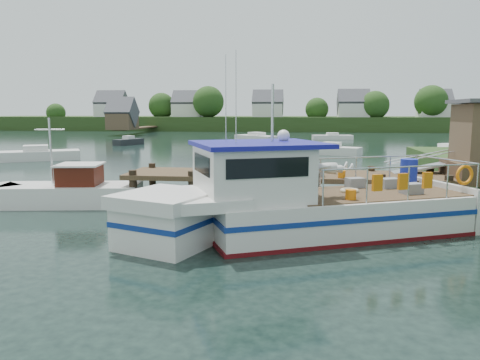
# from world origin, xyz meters

# --- Properties ---
(ground_plane) EXTENTS (160.00, 160.00, 0.00)m
(ground_plane) POSITION_xyz_m (0.00, 0.00, 0.00)
(ground_plane) COLOR black
(far_shore) EXTENTS (140.00, 42.55, 9.22)m
(far_shore) POSITION_xyz_m (0.01, 82.37, 2.10)
(far_shore) COLOR #29421B
(far_shore) RESTS_ON ground
(dock) EXTENTS (16.60, 3.00, 4.78)m
(dock) POSITION_xyz_m (6.51, 0.01, 2.24)
(dock) COLOR #493622
(dock) RESTS_ON ground
(lobster_boat) EXTENTS (11.46, 7.28, 5.75)m
(lobster_boat) POSITION_xyz_m (1.21, -4.92, 1.04)
(lobster_boat) COLOR silver
(lobster_boat) RESTS_ON ground
(work_boat) EXTENTS (7.17, 3.08, 3.75)m
(work_boat) POSITION_xyz_m (-8.73, -1.10, 0.59)
(work_boat) COLOR silver
(work_boat) RESTS_ON ground
(moored_rowboat) EXTENTS (3.67, 2.54, 1.02)m
(moored_rowboat) POSITION_xyz_m (-1.78, 18.98, 0.38)
(moored_rowboat) COLOR #493622
(moored_rowboat) RESTS_ON ground
(moored_far) EXTENTS (5.89, 2.54, 0.97)m
(moored_far) POSITION_xyz_m (6.17, 49.19, 0.36)
(moored_far) COLOR silver
(moored_far) RESTS_ON ground
(moored_a) EXTENTS (7.02, 5.33, 1.25)m
(moored_a) POSITION_xyz_m (-20.17, 16.30, 0.46)
(moored_a) COLOR silver
(moored_a) RESTS_ON ground
(moored_b) EXTENTS (5.61, 3.79, 1.18)m
(moored_b) POSITION_xyz_m (4.38, 24.50, 0.44)
(moored_b) COLOR silver
(moored_b) RESTS_ON ground
(moored_c) EXTENTS (6.98, 5.03, 1.05)m
(moored_c) POSITION_xyz_m (15.41, 25.60, 0.39)
(moored_c) COLOR silver
(moored_c) RESTS_ON ground
(moored_d) EXTENTS (6.62, 6.48, 1.18)m
(moored_d) POSITION_xyz_m (-4.42, 44.62, 0.44)
(moored_d) COLOR silver
(moored_d) RESTS_ON ground
(moored_e) EXTENTS (2.83, 4.24, 1.11)m
(moored_e) POSITION_xyz_m (-19.09, 34.72, 0.41)
(moored_e) COLOR black
(moored_e) RESTS_ON ground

